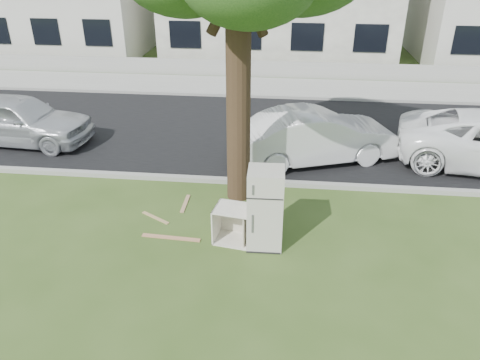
# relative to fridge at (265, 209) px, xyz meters

# --- Properties ---
(ground) EXTENTS (120.00, 120.00, 0.00)m
(ground) POSITION_rel_fridge_xyz_m (-0.34, 0.12, -0.84)
(ground) COLOR #344B1A
(road) EXTENTS (120.00, 7.00, 0.01)m
(road) POSITION_rel_fridge_xyz_m (-0.34, 6.12, -0.84)
(road) COLOR black
(road) RESTS_ON ground
(kerb_near) EXTENTS (120.00, 0.18, 0.12)m
(kerb_near) POSITION_rel_fridge_xyz_m (-0.34, 2.57, -0.84)
(kerb_near) COLOR gray
(kerb_near) RESTS_ON ground
(kerb_far) EXTENTS (120.00, 0.18, 0.12)m
(kerb_far) POSITION_rel_fridge_xyz_m (-0.34, 9.67, -0.84)
(kerb_far) COLOR gray
(kerb_far) RESTS_ON ground
(sidewalk) EXTENTS (120.00, 2.80, 0.01)m
(sidewalk) POSITION_rel_fridge_xyz_m (-0.34, 11.12, -0.84)
(sidewalk) COLOR gray
(sidewalk) RESTS_ON ground
(low_wall) EXTENTS (120.00, 0.15, 0.70)m
(low_wall) POSITION_rel_fridge_xyz_m (-0.34, 12.72, -0.49)
(low_wall) COLOR gray
(low_wall) RESTS_ON ground
(fridge) EXTENTS (0.71, 0.66, 1.68)m
(fridge) POSITION_rel_fridge_xyz_m (0.00, 0.00, 0.00)
(fridge) COLOR white
(fridge) RESTS_ON ground
(cabinet) EXTENTS (1.07, 0.76, 0.76)m
(cabinet) POSITION_rel_fridge_xyz_m (-0.53, 0.06, -0.46)
(cabinet) COLOR beige
(cabinet) RESTS_ON ground
(plank_a) EXTENTS (1.25, 0.17, 0.02)m
(plank_a) POSITION_rel_fridge_xyz_m (-1.94, -0.00, -0.83)
(plank_a) COLOR #B17A55
(plank_a) RESTS_ON ground
(plank_b) EXTENTS (0.72, 0.48, 0.02)m
(plank_b) POSITION_rel_fridge_xyz_m (-2.47, 0.73, -0.83)
(plank_b) COLOR tan
(plank_b) RESTS_ON ground
(plank_c) EXTENTS (0.10, 0.80, 0.02)m
(plank_c) POSITION_rel_fridge_xyz_m (-1.94, 1.41, -0.83)
(plank_c) COLOR tan
(plank_c) RESTS_ON ground
(car_center) EXTENTS (4.67, 2.93, 1.45)m
(car_center) POSITION_rel_fridge_xyz_m (1.13, 4.15, -0.11)
(car_center) COLOR silver
(car_center) RESTS_ON ground
(car_left) EXTENTS (4.45, 2.05, 1.48)m
(car_left) POSITION_rel_fridge_xyz_m (-7.62, 4.51, -0.10)
(car_left) COLOR #ACAFB4
(car_left) RESTS_ON ground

